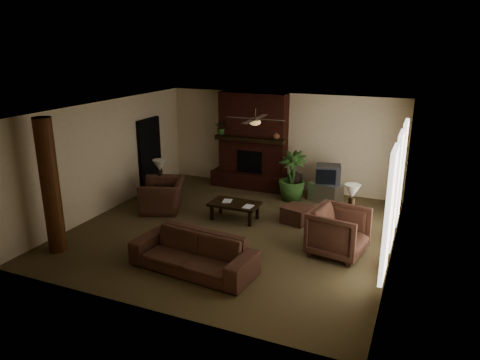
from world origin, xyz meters
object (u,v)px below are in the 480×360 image
at_px(sofa, 193,247).
at_px(tv_stand, 326,192).
at_px(floor_vase, 295,183).
at_px(side_table_left, 162,192).
at_px(lamp_left, 160,167).
at_px(coffee_table, 235,205).
at_px(armchair_left, 163,190).
at_px(log_column, 50,187).
at_px(armchair_right, 339,230).
at_px(ottoman, 297,214).
at_px(side_table_right, 349,223).
at_px(lamp_right, 352,193).
at_px(floor_plant, 292,187).

distance_m(sofa, tv_stand, 5.04).
bearing_deg(tv_stand, floor_vase, -153.94).
relative_size(side_table_left, lamp_left, 0.85).
height_order(coffee_table, lamp_left, lamp_left).
height_order(armchair_left, floor_vase, armchair_left).
relative_size(coffee_table, tv_stand, 1.41).
xyz_separation_m(log_column, armchair_right, (5.42, 2.11, -0.86)).
relative_size(armchair_left, tv_stand, 1.42).
height_order(armchair_right, lamp_left, lamp_left).
bearing_deg(tv_stand, ottoman, -80.55).
bearing_deg(armchair_right, tv_stand, 26.34).
distance_m(armchair_right, ottoman, 1.84).
bearing_deg(side_table_right, lamp_right, -45.54).
relative_size(ottoman, floor_vase, 0.78).
height_order(armchair_left, lamp_left, lamp_left).
relative_size(log_column, coffee_table, 2.33).
xyz_separation_m(sofa, armchair_right, (2.40, 1.74, 0.06)).
bearing_deg(floor_vase, tv_stand, 7.05).
distance_m(floor_plant, side_table_right, 2.55).
xyz_separation_m(log_column, coffee_table, (2.72, 3.01, -1.03)).
relative_size(log_column, ottoman, 4.67).
distance_m(log_column, armchair_left, 3.12).
bearing_deg(armchair_right, side_table_left, 84.96).
bearing_deg(tv_stand, armchair_left, -129.36).
distance_m(log_column, lamp_right, 6.33).
relative_size(sofa, side_table_left, 4.41).
xyz_separation_m(armchair_left, tv_stand, (3.73, 2.30, -0.28)).
bearing_deg(tv_stand, armchair_right, -53.86).
height_order(ottoman, lamp_right, lamp_right).
relative_size(log_column, armchair_right, 2.60).
bearing_deg(armchair_right, log_column, 120.52).
xyz_separation_m(tv_stand, lamp_right, (1.01, -2.05, 0.75)).
bearing_deg(coffee_table, log_column, -132.14).
relative_size(log_column, lamp_right, 4.31).
bearing_deg(tv_stand, side_table_right, -45.12).
xyz_separation_m(lamp_left, lamp_right, (5.07, -0.17, 0.00)).
relative_size(coffee_table, floor_vase, 1.56).
distance_m(armchair_right, floor_plant, 3.36).
distance_m(armchair_left, ottoman, 3.49).
height_order(log_column, lamp_left, log_column).
xyz_separation_m(tv_stand, lamp_left, (-4.07, -1.87, 0.75)).
xyz_separation_m(coffee_table, tv_stand, (1.75, 2.20, -0.12)).
bearing_deg(side_table_left, armchair_right, -14.24).
bearing_deg(coffee_table, tv_stand, 51.46).
height_order(ottoman, lamp_left, lamp_left).
height_order(coffee_table, tv_stand, tv_stand).
bearing_deg(floor_vase, floor_plant, -105.89).
xyz_separation_m(sofa, armchair_left, (-2.28, 2.53, 0.05)).
relative_size(floor_vase, lamp_left, 1.18).
relative_size(sofa, floor_plant, 1.78).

